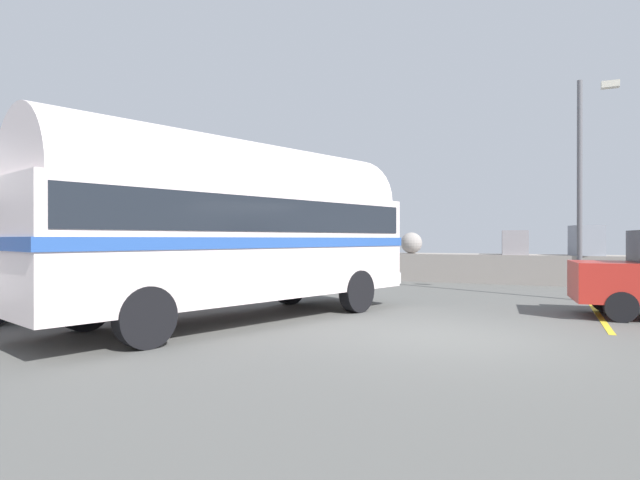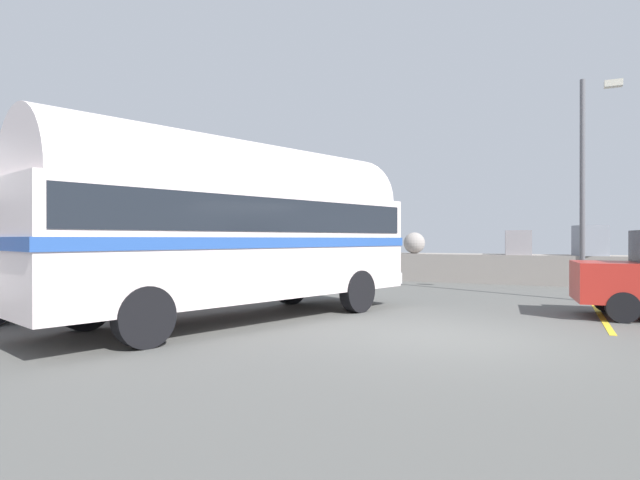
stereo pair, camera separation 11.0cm
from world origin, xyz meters
TOP-DOWN VIEW (x-y plane):
  - ground at (0.00, 0.00)m, footprint 32.00×26.00m
  - breakwater at (-0.22, 11.77)m, footprint 31.36×2.05m
  - vintage_coach at (-4.29, 0.01)m, footprint 5.03×8.90m
  - second_coach at (-8.75, 0.09)m, footprint 3.89×8.87m
  - lamp_post at (2.48, 6.78)m, footprint 1.05×0.57m

SIDE VIEW (x-z plane):
  - ground at x=0.00m, z-range 0.00..0.02m
  - breakwater at x=-0.22m, z-range -0.52..1.90m
  - vintage_coach at x=-4.29m, z-range 0.20..3.90m
  - second_coach at x=-8.75m, z-range 0.20..3.90m
  - lamp_post at x=2.48m, z-range 0.40..6.42m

